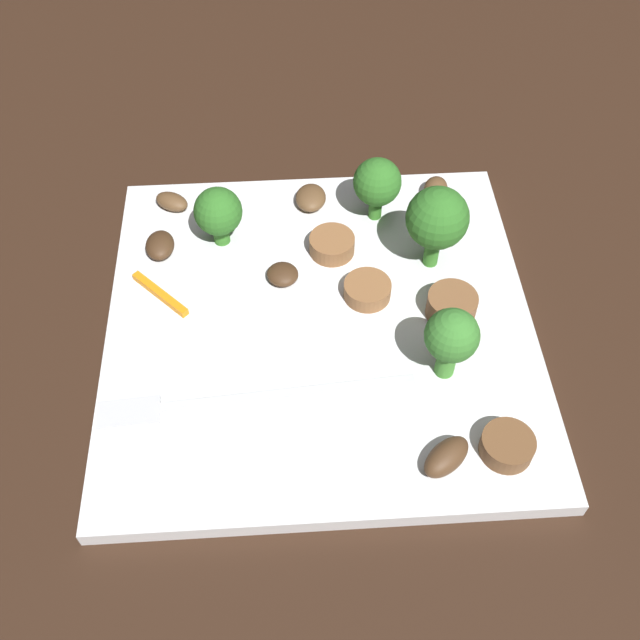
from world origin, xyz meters
name	(u,v)px	position (x,y,z in m)	size (l,w,h in m)	color
ground_plane	(320,331)	(0.00, 0.00, 0.00)	(1.40, 1.40, 0.00)	black
plate	(320,325)	(0.00, 0.00, 0.01)	(0.26, 0.26, 0.01)	white
fork	(233,401)	(0.05, 0.06, 0.01)	(0.18, 0.03, 0.00)	silver
broccoli_floret_0	(437,219)	(-0.08, -0.04, 0.05)	(0.04, 0.04, 0.06)	#347525
broccoli_floret_1	(218,213)	(0.06, -0.07, 0.04)	(0.03, 0.03, 0.04)	#347525
broccoli_floret_2	(451,338)	(-0.07, 0.04, 0.04)	(0.03, 0.03, 0.05)	#408630
broccoli_floret_3	(377,183)	(-0.04, -0.09, 0.04)	(0.03, 0.03, 0.05)	#347525
sausage_slice_0	(367,290)	(-0.03, -0.02, 0.02)	(0.03, 0.03, 0.01)	brown
sausage_slice_1	(332,245)	(-0.01, -0.06, 0.02)	(0.03, 0.03, 0.01)	brown
sausage_slice_2	(452,308)	(-0.08, 0.00, 0.02)	(0.03, 0.03, 0.02)	brown
sausage_slice_3	(507,446)	(-0.09, 0.10, 0.02)	(0.03, 0.03, 0.01)	brown
mushroom_0	(172,202)	(0.10, -0.11, 0.02)	(0.02, 0.01, 0.01)	brown
mushroom_1	(308,198)	(0.00, -0.10, 0.02)	(0.03, 0.02, 0.01)	brown
mushroom_2	(283,274)	(0.02, -0.03, 0.02)	(0.02, 0.02, 0.01)	#422B19
mushroom_3	(446,457)	(-0.06, 0.10, 0.02)	(0.03, 0.02, 0.01)	#4C331E
mushroom_4	(160,245)	(0.10, -0.06, 0.02)	(0.03, 0.02, 0.01)	#422B19
mushroom_5	(436,189)	(-0.09, -0.11, 0.02)	(0.02, 0.02, 0.01)	brown
pepper_strip_1	(160,294)	(0.10, -0.03, 0.01)	(0.05, 0.00, 0.00)	orange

